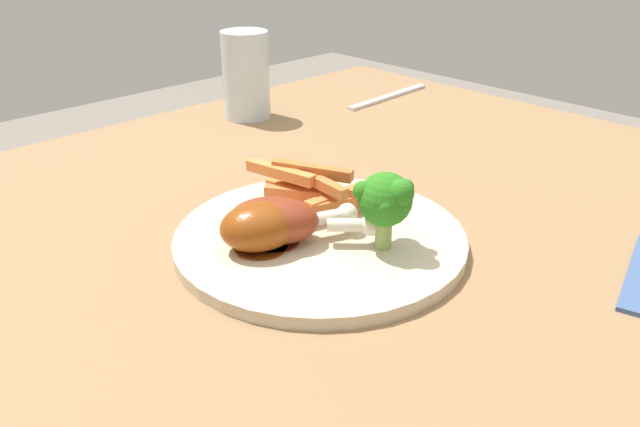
# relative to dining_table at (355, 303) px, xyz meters

# --- Properties ---
(dining_table) EXTENTS (0.98, 0.89, 0.73)m
(dining_table) POSITION_rel_dining_table_xyz_m (0.00, 0.00, 0.00)
(dining_table) COLOR #8E6B47
(dining_table) RESTS_ON ground_plane
(dinner_plate) EXTENTS (0.27, 0.27, 0.01)m
(dinner_plate) POSITION_rel_dining_table_xyz_m (0.07, 0.02, 0.11)
(dinner_plate) COLOR beige
(dinner_plate) RESTS_ON dining_table
(broccoli_floret_front) EXTENTS (0.05, 0.05, 0.07)m
(broccoli_floret_front) POSITION_rel_dining_table_xyz_m (0.05, 0.08, 0.17)
(broccoli_floret_front) COLOR #91AB56
(broccoli_floret_front) RESTS_ON dinner_plate
(carrot_fries_pile) EXTENTS (0.10, 0.12, 0.05)m
(carrot_fries_pile) POSITION_rel_dining_table_xyz_m (0.04, -0.03, 0.14)
(carrot_fries_pile) COLOR orange
(carrot_fries_pile) RESTS_ON dinner_plate
(chicken_drumstick_near) EXTENTS (0.13, 0.08, 0.04)m
(chicken_drumstick_near) POSITION_rel_dining_table_xyz_m (0.12, 0.00, 0.14)
(chicken_drumstick_near) COLOR #5D2409
(chicken_drumstick_near) RESTS_ON dinner_plate
(chicken_drumstick_far) EXTENTS (0.11, 0.12, 0.04)m
(chicken_drumstick_far) POSITION_rel_dining_table_xyz_m (0.11, 0.01, 0.14)
(chicken_drumstick_far) COLOR #5D1C0F
(chicken_drumstick_far) RESTS_ON dinner_plate
(fork) EXTENTS (0.19, 0.02, 0.00)m
(fork) POSITION_rel_dining_table_xyz_m (-0.35, -0.26, 0.11)
(fork) COLOR silver
(fork) RESTS_ON dining_table
(water_glass) EXTENTS (0.07, 0.07, 0.12)m
(water_glass) POSITION_rel_dining_table_xyz_m (-0.13, -0.34, 0.17)
(water_glass) COLOR silver
(water_glass) RESTS_ON dining_table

